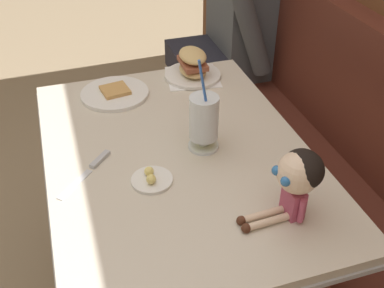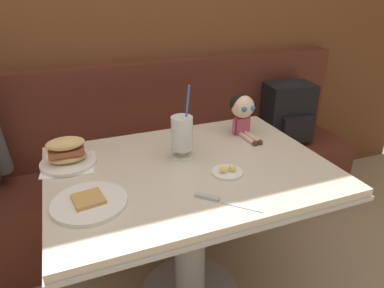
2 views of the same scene
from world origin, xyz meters
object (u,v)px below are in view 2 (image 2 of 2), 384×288
at_px(milkshake_glass, 182,135).
at_px(sandwich_plate, 67,154).
at_px(butter_knife, 217,199).
at_px(backpack, 288,110).
at_px(butter_saucer, 227,171).
at_px(toast_plate, 89,202).
at_px(seated_doll, 242,109).

relative_size(milkshake_glass, sandwich_plate, 1.39).
bearing_deg(butter_knife, milkshake_glass, 89.28).
bearing_deg(backpack, milkshake_glass, -150.62).
xyz_separation_m(butter_knife, backpack, (0.92, 0.86, -0.09)).
relative_size(butter_saucer, butter_knife, 0.66).
distance_m(sandwich_plate, butter_saucer, 0.64).
distance_m(toast_plate, butter_knife, 0.42).
relative_size(toast_plate, backpack, 0.62).
bearing_deg(backpack, butter_knife, -136.99).
xyz_separation_m(milkshake_glass, backpack, (0.92, 0.52, -0.18)).
xyz_separation_m(toast_plate, butter_knife, (0.40, -0.14, -0.00)).
height_order(sandwich_plate, butter_saucer, sandwich_plate).
bearing_deg(seated_doll, backpack, 34.38).
relative_size(sandwich_plate, backpack, 0.56).
height_order(butter_saucer, backpack, backpack).
relative_size(sandwich_plate, butter_knife, 1.24).
relative_size(toast_plate, seated_doll, 1.13).
bearing_deg(backpack, sandwich_plate, -163.33).
height_order(milkshake_glass, butter_knife, milkshake_glass).
xyz_separation_m(butter_knife, seated_doll, (0.35, 0.47, 0.12)).
bearing_deg(toast_plate, backpack, 28.75).
bearing_deg(seated_doll, butter_knife, -126.83).
distance_m(seated_doll, backpack, 0.72).
bearing_deg(butter_knife, backpack, 43.01).
bearing_deg(butter_saucer, backpack, 41.40).
bearing_deg(butter_saucer, sandwich_plate, 151.83).
distance_m(toast_plate, seated_doll, 0.83).
bearing_deg(butter_saucer, toast_plate, -178.39).
bearing_deg(backpack, seated_doll, -145.62).
height_order(sandwich_plate, backpack, sandwich_plate).
bearing_deg(seated_doll, butter_saucer, -126.39).
height_order(milkshake_glass, sandwich_plate, milkshake_glass).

